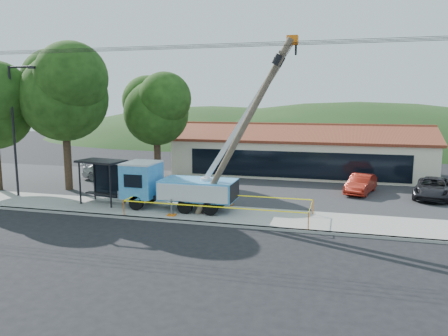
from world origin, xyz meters
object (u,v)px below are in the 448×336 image
utility_truck (176,183)px  leaning_pole (246,122)px  car_dark (433,199)px  car_white (113,180)px  bus_shelter (104,171)px  car_red (360,195)px  car_silver (119,184)px

utility_truck → leaning_pole: utility_truck is taller
car_dark → car_white: bearing=-167.5°
bus_shelter → car_white: bus_shelter is taller
leaning_pole → car_red: 12.18m
utility_truck → bus_shelter: 5.06m
utility_truck → bus_shelter: size_ratio=3.35×
leaning_pole → car_red: bearing=52.8°
utility_truck → leaning_pole: 5.99m
car_dark → leaning_pole: bearing=-129.2°
utility_truck → car_white: size_ratio=2.09×
bus_shelter → car_red: 17.98m
utility_truck → car_dark: size_ratio=2.12×
car_silver → car_dark: size_ratio=0.88×
bus_shelter → car_dark: bearing=29.3°
car_silver → car_dark: 23.42m
car_silver → car_white: size_ratio=0.86×
utility_truck → car_silver: 10.24m
car_white → car_dark: bearing=-105.4°
car_dark → utility_truck: bearing=-140.3°
utility_truck → car_white: utility_truck is taller
car_silver → car_red: (18.68, 1.12, 0.00)m
utility_truck → bus_shelter: utility_truck is taller
car_red → car_white: car_white is taller
utility_truck → leaning_pole: bearing=-10.8°
bus_shelter → car_dark: size_ratio=0.63×
bus_shelter → car_dark: (20.85, 7.36, -2.21)m
car_white → car_dark: (24.83, -0.79, 0.00)m
leaning_pole → car_dark: 15.10m
car_silver → car_dark: car_silver is taller
car_white → bus_shelter: bearing=-167.5°
bus_shelter → car_white: (-3.97, 8.15, -2.21)m
car_silver → bus_shelter: bearing=-89.4°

